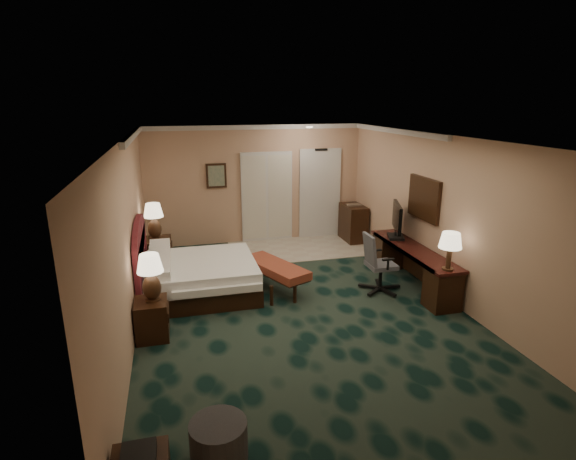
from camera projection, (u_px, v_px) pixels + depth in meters
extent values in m
cube|color=black|center=(299.00, 308.00, 7.26)|extent=(5.00, 7.50, 0.00)
cube|color=white|center=(301.00, 138.00, 6.50)|extent=(5.00, 7.50, 0.00)
cube|color=tan|center=(256.00, 185.00, 10.37)|extent=(5.00, 0.00, 2.70)
cube|color=tan|center=(435.00, 360.00, 3.39)|extent=(5.00, 0.00, 2.70)
cube|color=tan|center=(128.00, 240.00, 6.28)|extent=(0.00, 7.50, 2.70)
cube|color=tan|center=(444.00, 218.00, 7.47)|extent=(0.00, 7.50, 2.70)
cube|color=#B4A694|center=(303.00, 248.00, 10.17)|extent=(3.20, 1.70, 0.01)
cube|color=silver|center=(320.00, 194.00, 10.79)|extent=(1.02, 0.06, 2.18)
cube|color=beige|center=(267.00, 197.00, 10.47)|extent=(1.20, 0.06, 2.10)
cube|color=#4F6A59|center=(216.00, 176.00, 10.04)|extent=(0.45, 0.06, 0.55)
cube|color=white|center=(424.00, 199.00, 7.97)|extent=(0.05, 0.95, 0.75)
cube|color=white|center=(202.00, 277.00, 7.75)|extent=(1.85, 1.71, 0.59)
cube|color=black|center=(152.00, 319.00, 6.30)|extent=(0.44, 0.51, 0.56)
cube|color=black|center=(158.00, 255.00, 8.76)|extent=(0.52, 0.59, 0.65)
cube|color=brown|center=(275.00, 276.00, 7.91)|extent=(1.04, 1.51, 0.48)
cylinder|color=#2B2B2B|center=(219.00, 441.00, 4.17)|extent=(0.70, 0.70, 0.39)
cube|color=black|center=(412.00, 267.00, 8.06)|extent=(0.52, 2.44, 0.70)
cube|color=black|center=(397.00, 221.00, 8.47)|extent=(0.36, 0.83, 0.67)
cube|color=black|center=(353.00, 223.00, 10.64)|extent=(0.45, 0.81, 0.85)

